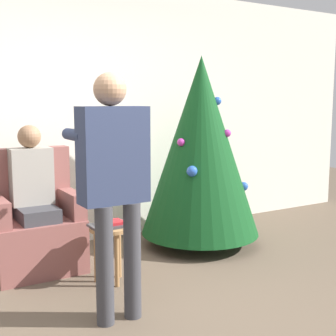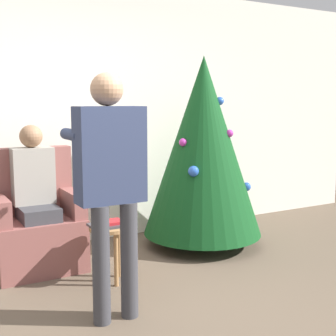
# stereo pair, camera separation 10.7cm
# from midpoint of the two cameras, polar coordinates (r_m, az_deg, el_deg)

# --- Properties ---
(ground_plane) EXTENTS (14.00, 14.00, 0.00)m
(ground_plane) POSITION_cam_midpoint_polar(r_m,az_deg,el_deg) (3.25, 2.29, -19.20)
(ground_plane) COLOR brown
(wall_back) EXTENTS (8.00, 0.06, 2.70)m
(wall_back) POSITION_cam_midpoint_polar(r_m,az_deg,el_deg) (4.92, -11.49, 6.36)
(wall_back) COLOR silver
(wall_back) RESTS_ON ground_plane
(christmas_tree) EXTENTS (1.22, 1.22, 1.94)m
(christmas_tree) POSITION_cam_midpoint_polar(r_m,az_deg,el_deg) (4.79, 4.93, 2.64)
(christmas_tree) COLOR brown
(christmas_tree) RESTS_ON ground_plane
(armchair) EXTENTS (0.75, 0.60, 1.08)m
(armchair) POSITION_cam_midpoint_polar(r_m,az_deg,el_deg) (4.35, -15.10, -6.95)
(armchair) COLOR brown
(armchair) RESTS_ON ground_plane
(person_seated) EXTENTS (0.36, 0.46, 1.29)m
(person_seated) POSITION_cam_midpoint_polar(r_m,az_deg,el_deg) (4.25, -15.17, -2.71)
(person_seated) COLOR #38383D
(person_seated) RESTS_ON ground_plane
(person_standing) EXTENTS (0.47, 0.57, 1.68)m
(person_standing) POSITION_cam_midpoint_polar(r_m,az_deg,el_deg) (3.15, -6.05, -0.64)
(person_standing) COLOR #38383D
(person_standing) RESTS_ON ground_plane
(side_stool) EXTENTS (0.34, 0.34, 0.47)m
(side_stool) POSITION_cam_midpoint_polar(r_m,az_deg,el_deg) (3.92, -6.29, -8.35)
(side_stool) COLOR #A37547
(side_stool) RESTS_ON ground_plane
(laptop) EXTENTS (0.33, 0.22, 0.02)m
(laptop) POSITION_cam_midpoint_polar(r_m,az_deg,el_deg) (3.89, -6.32, -6.91)
(laptop) COLOR #38383D
(laptop) RESTS_ON side_stool
(book) EXTENTS (0.21, 0.15, 0.02)m
(book) POSITION_cam_midpoint_polar(r_m,az_deg,el_deg) (3.89, -6.32, -6.60)
(book) COLOR #B21E23
(book) RESTS_ON laptop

